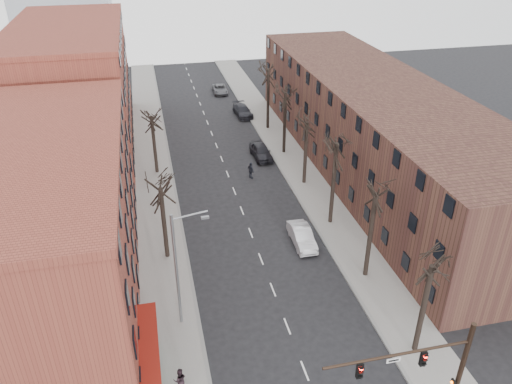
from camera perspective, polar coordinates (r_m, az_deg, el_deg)
sidewalk_left at (r=57.58m, az=-11.66°, el=2.62°), size 4.00×90.00×0.15m
sidewalk_right at (r=59.74m, az=3.82°, el=4.20°), size 4.00×90.00×0.15m
building_left_near at (r=38.03m, az=-23.23°, el=-3.92°), size 12.00×26.00×12.00m
building_left_far at (r=63.97m, az=-19.95°, el=10.89°), size 12.00×28.00×14.00m
building_right at (r=56.31m, az=13.34°, el=7.30°), size 12.00×50.00×10.00m
awning_left at (r=34.07m, az=-11.72°, el=-19.56°), size 1.20×7.00×0.15m
hedge at (r=32.92m, az=-11.94°, el=-20.12°), size 0.80×6.00×1.00m
tree_right_a at (r=36.22m, az=17.62°, el=-16.86°), size 5.20×5.20×10.00m
tree_right_b at (r=41.33m, az=12.33°, el=-9.32°), size 5.20×5.20×10.80m
tree_right_c at (r=47.25m, az=8.45°, el=-3.50°), size 5.20×5.20×11.60m
tree_right_d at (r=53.71m, az=5.49°, el=0.99°), size 5.20×5.20×10.00m
tree_right_e at (r=60.54m, az=3.19°, el=4.49°), size 5.20×5.20×10.80m
tree_right_f at (r=67.62m, az=1.34°, el=7.26°), size 5.20×5.20×11.60m
tree_left_a at (r=43.00m, az=-10.05°, el=-7.34°), size 5.20×5.20×9.50m
tree_left_b at (r=56.72m, az=-11.21°, el=2.15°), size 5.20×5.20×9.50m
signal_mast_arm at (r=29.40m, az=19.95°, el=-18.40°), size 8.14×0.30×7.20m
streetlight at (r=33.59m, az=-8.83°, el=-8.33°), size 2.45×0.22×9.03m
silver_sedan at (r=43.71m, az=5.27°, el=-5.07°), size 1.63×4.59×1.51m
parked_car_near at (r=58.87m, az=0.58°, el=4.67°), size 2.15×4.92×1.65m
parked_car_mid at (r=71.89m, az=-1.53°, el=9.25°), size 2.41×5.20×1.47m
parked_car_far at (r=81.84m, az=-4.14°, el=11.64°), size 2.34×4.74×1.29m
pedestrian_b at (r=32.11m, az=-8.69°, el=-20.45°), size 0.82×0.64×1.67m
pedestrian_crossing at (r=54.10m, az=-0.59°, el=2.48°), size 0.81×1.20×1.89m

